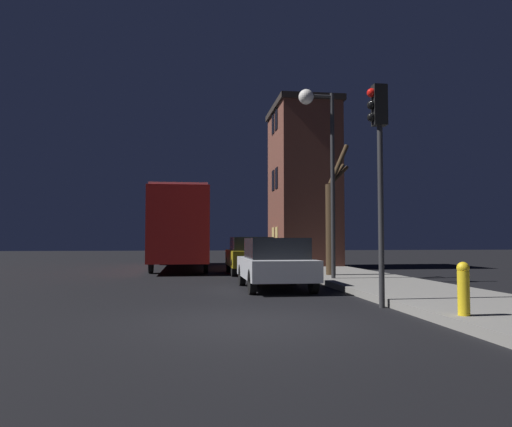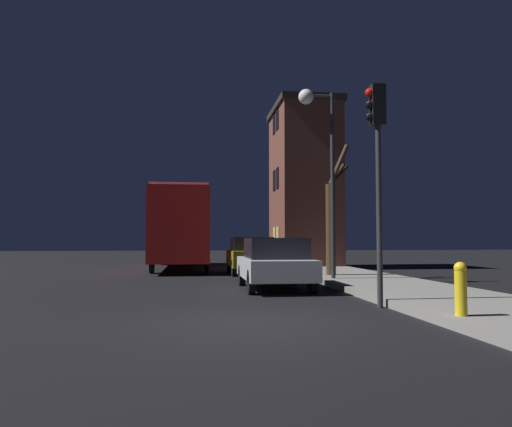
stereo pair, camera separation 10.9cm
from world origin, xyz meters
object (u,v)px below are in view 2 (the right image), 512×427
(bus, at_px, (182,224))
(car_mid_lane, at_px, (251,255))
(bare_tree, at_px, (332,218))
(streetlamp, at_px, (319,137))
(fire_hydrant, at_px, (461,287))
(traffic_light, at_px, (377,148))
(car_near_lane, at_px, (275,262))

(bus, xyz_separation_m, car_mid_lane, (3.04, -4.70, -1.43))
(bare_tree, distance_m, bus, 9.79)
(streetlamp, xyz_separation_m, fire_hydrant, (0.31, -8.28, -4.26))
(bus, bearing_deg, car_mid_lane, -57.07)
(bare_tree, bearing_deg, streetlamp, -119.13)
(traffic_light, height_order, fire_hydrant, traffic_light)
(bus, distance_m, car_mid_lane, 5.78)
(traffic_light, bearing_deg, car_near_lane, 110.55)
(traffic_light, relative_size, car_mid_lane, 1.17)
(traffic_light, xyz_separation_m, fire_hydrant, (0.53, -2.37, -2.80))
(bare_tree, bearing_deg, fire_hydrant, -93.49)
(car_near_lane, xyz_separation_m, car_mid_lane, (0.06, 6.62, 0.04))
(streetlamp, bearing_deg, car_mid_lane, 109.39)
(streetlamp, height_order, bus, streetlamp)
(streetlamp, bearing_deg, traffic_light, -92.12)
(streetlamp, relative_size, car_near_lane, 1.57)
(bare_tree, xyz_separation_m, bus, (-5.69, 7.97, -0.00))
(streetlamp, relative_size, car_mid_lane, 1.54)
(bare_tree, bearing_deg, bus, 125.53)
(car_mid_lane, bearing_deg, streetlamp, -70.61)
(streetlamp, relative_size, traffic_light, 1.31)
(streetlamp, xyz_separation_m, bare_tree, (0.92, 1.64, -2.66))
(traffic_light, xyz_separation_m, car_mid_lane, (-1.51, 10.82, -2.63))
(traffic_light, height_order, bus, traffic_light)
(streetlamp, bearing_deg, fire_hydrant, -87.85)
(car_near_lane, relative_size, fire_hydrant, 4.47)
(fire_hydrant, bearing_deg, streetlamp, 92.15)
(bare_tree, relative_size, fire_hydrant, 5.41)
(streetlamp, relative_size, bare_tree, 1.30)
(bare_tree, relative_size, car_near_lane, 1.21)
(traffic_light, height_order, car_near_lane, traffic_light)
(traffic_light, xyz_separation_m, bus, (-4.55, 15.52, -1.20))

